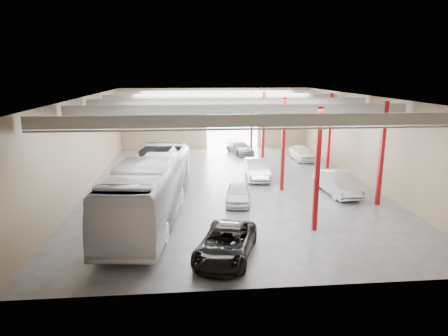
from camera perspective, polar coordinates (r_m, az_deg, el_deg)
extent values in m
cube|color=#414146|center=(32.24, 0.82, -2.29)|extent=(22.00, 32.00, 0.01)
cube|color=#B8B8B3|center=(31.06, 0.86, 10.23)|extent=(22.00, 32.00, 0.12)
cube|color=#806D50|center=(47.25, -1.23, 7.11)|extent=(22.00, 0.12, 7.00)
cube|color=#806D50|center=(16.10, 6.91, -5.81)|extent=(22.00, 0.12, 7.00)
cube|color=#806D50|center=(32.22, -19.04, 3.34)|extent=(0.12, 32.00, 7.00)
cube|color=#806D50|center=(34.40, 19.42, 3.91)|extent=(0.12, 32.00, 7.00)
cube|color=white|center=(47.40, 1.21, 5.92)|extent=(6.00, 0.20, 5.00)
cube|color=maroon|center=(22.64, 13.18, -0.36)|extent=(0.25, 0.25, 7.00)
cube|color=maroon|center=(30.17, 8.45, 3.28)|extent=(0.25, 0.25, 7.00)
cube|color=maroon|center=(37.88, 5.62, 5.45)|extent=(0.25, 0.25, 7.00)
cube|color=maroon|center=(44.72, 3.94, 6.72)|extent=(0.25, 0.25, 7.00)
cube|color=maroon|center=(28.44, 21.62, 1.84)|extent=(0.25, 0.25, 7.00)
cube|color=maroon|center=(37.49, 14.82, 4.98)|extent=(0.25, 0.25, 7.00)
cube|color=#A7A7A2|center=(19.25, 4.68, 6.78)|extent=(21.60, 0.15, 0.60)
cube|color=#A7A7A2|center=(19.30, 4.66, 5.60)|extent=(21.60, 0.10, 0.10)
cube|color=#A7A7A2|center=(25.15, 2.33, 8.40)|extent=(21.60, 0.15, 0.60)
cube|color=#A7A7A2|center=(25.19, 2.32, 7.49)|extent=(21.60, 0.10, 0.10)
cube|color=#A7A7A2|center=(31.09, 0.86, 9.40)|extent=(21.60, 0.15, 0.60)
cube|color=#A7A7A2|center=(31.12, 0.86, 8.66)|extent=(21.60, 0.10, 0.10)
cube|color=#A7A7A2|center=(37.05, -0.14, 10.07)|extent=(21.60, 0.15, 0.60)
cube|color=#A7A7A2|center=(37.08, -0.14, 9.45)|extent=(21.60, 0.10, 0.10)
cube|color=#A7A7A2|center=(43.02, -0.87, 10.56)|extent=(21.60, 0.15, 0.60)
cube|color=#A7A7A2|center=(43.04, -0.87, 10.03)|extent=(21.60, 0.10, 0.10)
imported|color=silver|center=(24.63, -10.49, -2.91)|extent=(4.83, 14.10, 3.85)
imported|color=black|center=(19.65, 0.28, -10.69)|extent=(3.93, 5.79, 1.47)
imported|color=silver|center=(27.49, 2.06, -3.62)|extent=(2.25, 4.28, 1.39)
imported|color=#ACADB1|center=(33.80, 4.72, -0.14)|extent=(1.99, 5.09, 1.65)
imported|color=slate|center=(43.97, 2.28, 2.89)|extent=(3.08, 4.95, 1.34)
imported|color=silver|center=(30.62, 15.91, -2.04)|extent=(2.14, 5.25, 1.69)
imported|color=white|center=(41.61, 11.04, 2.16)|extent=(1.96, 4.53, 1.52)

